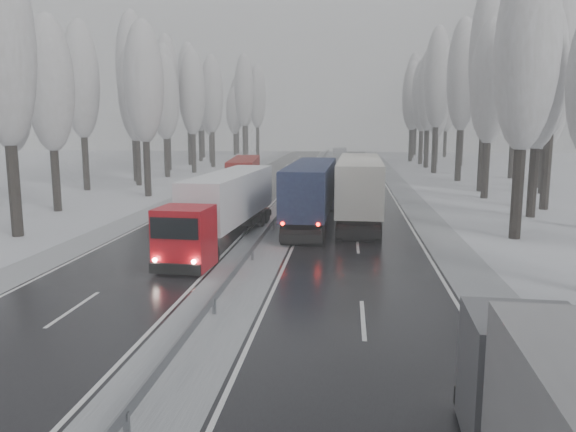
% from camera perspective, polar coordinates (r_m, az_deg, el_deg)
% --- Properties ---
extents(carriageway_right, '(7.50, 200.00, 0.03)m').
position_cam_1_polar(carriageway_right, '(37.34, 6.95, -1.03)').
color(carriageway_right, black).
rests_on(carriageway_right, ground).
extents(carriageway_left, '(7.50, 200.00, 0.03)m').
position_cam_1_polar(carriageway_left, '(38.63, -8.82, -0.73)').
color(carriageway_left, black).
rests_on(carriageway_left, ground).
extents(median_slush, '(3.00, 200.00, 0.04)m').
position_cam_1_polar(median_slush, '(37.62, -1.07, -0.88)').
color(median_slush, '#AAADB2').
rests_on(median_slush, ground).
extents(shoulder_right, '(2.40, 200.00, 0.04)m').
position_cam_1_polar(shoulder_right, '(37.75, 14.48, -1.14)').
color(shoulder_right, '#AAADB2').
rests_on(shoulder_right, ground).
extents(shoulder_left, '(2.40, 200.00, 0.04)m').
position_cam_1_polar(shoulder_left, '(40.18, -15.66, -0.57)').
color(shoulder_left, '#AAADB2').
rests_on(shoulder_left, ground).
extents(median_guardrail, '(0.12, 200.00, 0.76)m').
position_cam_1_polar(median_guardrail, '(37.51, -1.08, -0.01)').
color(median_guardrail, slate).
rests_on(median_guardrail, ground).
extents(tree_18, '(3.60, 3.60, 16.58)m').
position_cam_1_polar(tree_18, '(35.40, 23.10, 15.11)').
color(tree_18, black).
rests_on(tree_18, ground).
extents(tree_20, '(3.60, 3.60, 15.71)m').
position_cam_1_polar(tree_20, '(44.07, 24.26, 13.03)').
color(tree_20, black).
rests_on(tree_20, ground).
extents(tree_21, '(3.60, 3.60, 18.62)m').
position_cam_1_polar(tree_21, '(48.72, 25.50, 14.72)').
color(tree_21, black).
rests_on(tree_21, ground).
extents(tree_22, '(3.60, 3.60, 15.86)m').
position_cam_1_polar(tree_22, '(53.89, 19.88, 12.59)').
color(tree_22, black).
rests_on(tree_22, ground).
extents(tree_23, '(3.60, 3.60, 13.55)m').
position_cam_1_polar(tree_23, '(59.38, 24.88, 10.51)').
color(tree_23, black).
rests_on(tree_23, ground).
extents(tree_24, '(3.60, 3.60, 20.49)m').
position_cam_1_polar(tree_24, '(59.60, 19.63, 15.09)').
color(tree_24, black).
rests_on(tree_24, ground).
extents(tree_25, '(3.60, 3.60, 19.44)m').
position_cam_1_polar(tree_25, '(65.22, 24.85, 13.64)').
color(tree_25, black).
rests_on(tree_25, ground).
extents(tree_26, '(3.60, 3.60, 18.78)m').
position_cam_1_polar(tree_26, '(69.43, 17.31, 13.42)').
color(tree_26, black).
rests_on(tree_26, ground).
extents(tree_27, '(3.60, 3.60, 17.62)m').
position_cam_1_polar(tree_27, '(74.89, 22.18, 12.26)').
color(tree_27, black).
rests_on(tree_27, ground).
extents(tree_28, '(3.60, 3.60, 19.62)m').
position_cam_1_polar(tree_28, '(79.77, 14.95, 13.33)').
color(tree_28, black).
rests_on(tree_28, ground).
extents(tree_29, '(3.60, 3.60, 18.11)m').
position_cam_1_polar(tree_29, '(85.00, 19.53, 12.20)').
color(tree_29, black).
rests_on(tree_29, ground).
extents(tree_30, '(3.60, 3.60, 17.86)m').
position_cam_1_polar(tree_30, '(89.36, 14.10, 12.19)').
color(tree_30, black).
rests_on(tree_30, ground).
extents(tree_31, '(3.60, 3.60, 18.58)m').
position_cam_1_polar(tree_31, '(94.28, 17.42, 12.16)').
color(tree_31, black).
rests_on(tree_31, ground).
extents(tree_32, '(3.60, 3.60, 17.33)m').
position_cam_1_polar(tree_32, '(96.79, 13.52, 11.77)').
color(tree_32, black).
rests_on(tree_32, ground).
extents(tree_33, '(3.60, 3.60, 14.33)m').
position_cam_1_polar(tree_33, '(101.11, 14.98, 10.51)').
color(tree_33, black).
rests_on(tree_33, ground).
extents(tree_34, '(3.60, 3.60, 17.63)m').
position_cam_1_polar(tree_34, '(103.75, 12.52, 11.74)').
color(tree_34, black).
rests_on(tree_34, ground).
extents(tree_35, '(3.60, 3.60, 18.25)m').
position_cam_1_polar(tree_35, '(109.07, 17.20, 11.63)').
color(tree_35, black).
rests_on(tree_35, ground).
extents(tree_36, '(3.60, 3.60, 20.23)m').
position_cam_1_polar(tree_36, '(113.74, 12.66, 12.34)').
color(tree_36, black).
rests_on(tree_36, ground).
extents(tree_37, '(3.60, 3.60, 16.37)m').
position_cam_1_polar(tree_37, '(118.55, 15.82, 10.90)').
color(tree_37, black).
rests_on(tree_37, ground).
extents(tree_38, '(3.60, 3.60, 17.97)m').
position_cam_1_polar(tree_38, '(124.35, 12.88, 11.40)').
color(tree_38, black).
rests_on(tree_38, ground).
extents(tree_39, '(3.60, 3.60, 16.19)m').
position_cam_1_polar(tree_39, '(128.63, 13.92, 10.78)').
color(tree_39, black).
rests_on(tree_39, ground).
extents(tree_58, '(3.60, 3.60, 17.21)m').
position_cam_1_polar(tree_58, '(37.28, -26.98, 15.15)').
color(tree_58, black).
rests_on(tree_58, ground).
extents(tree_60, '(3.60, 3.60, 14.84)m').
position_cam_1_polar(tree_60, '(46.74, -23.07, 12.17)').
color(tree_60, black).
rests_on(tree_60, ground).
extents(tree_61, '(3.60, 3.60, 13.95)m').
position_cam_1_polar(tree_61, '(53.08, -26.45, 10.90)').
color(tree_61, black).
rests_on(tree_61, ground).
extents(tree_62, '(3.60, 3.60, 16.04)m').
position_cam_1_polar(tree_62, '(53.90, -14.45, 12.96)').
color(tree_62, black).
rests_on(tree_62, ground).
extents(tree_63, '(3.60, 3.60, 16.88)m').
position_cam_1_polar(tree_63, '(60.70, -20.30, 12.76)').
color(tree_63, black).
rests_on(tree_63, ground).
extents(tree_64, '(3.60, 3.60, 15.42)m').
position_cam_1_polar(tree_64, '(63.79, -15.27, 11.97)').
color(tree_64, black).
rests_on(tree_64, ground).
extents(tree_65, '(3.60, 3.60, 19.48)m').
position_cam_1_polar(tree_65, '(68.33, -15.56, 13.94)').
color(tree_65, black).
rests_on(tree_65, ground).
extents(tree_66, '(3.60, 3.60, 15.23)m').
position_cam_1_polar(tree_66, '(72.81, -12.39, 11.62)').
color(tree_66, black).
rests_on(tree_66, ground).
extents(tree_67, '(3.60, 3.60, 17.09)m').
position_cam_1_polar(tree_67, '(77.10, -12.47, 12.37)').
color(tree_67, black).
rests_on(tree_67, ground).
extents(tree_68, '(3.60, 3.60, 16.65)m').
position_cam_1_polar(tree_68, '(78.86, -9.72, 12.18)').
color(tree_68, black).
rests_on(tree_68, ground).
extents(tree_69, '(3.60, 3.60, 19.35)m').
position_cam_1_polar(tree_69, '(84.18, -12.25, 13.09)').
color(tree_69, black).
rests_on(tree_69, ground).
extents(tree_70, '(3.60, 3.60, 17.09)m').
position_cam_1_polar(tree_70, '(88.55, -7.76, 12.09)').
color(tree_70, black).
rests_on(tree_70, ground).
extents(tree_71, '(3.60, 3.60, 19.61)m').
position_cam_1_polar(tree_71, '(93.72, -10.08, 12.86)').
color(tree_71, black).
rests_on(tree_71, ground).
extents(tree_72, '(3.60, 3.60, 15.11)m').
position_cam_1_polar(tree_72, '(98.19, -7.92, 11.07)').
color(tree_72, black).
rests_on(tree_72, ground).
extents(tree_73, '(3.60, 3.60, 17.22)m').
position_cam_1_polar(tree_73, '(102.83, -8.99, 11.72)').
color(tree_73, black).
rests_on(tree_73, ground).
extents(tree_74, '(3.60, 3.60, 19.68)m').
position_cam_1_polar(tree_74, '(108.04, -4.51, 12.52)').
color(tree_74, black).
rests_on(tree_74, ground).
extents(tree_75, '(3.60, 3.60, 18.60)m').
position_cam_1_polar(tree_75, '(113.90, -8.75, 11.93)').
color(tree_75, black).
rests_on(tree_75, ground).
extents(tree_76, '(3.60, 3.60, 18.55)m').
position_cam_1_polar(tree_76, '(117.07, -3.14, 11.93)').
color(tree_76, black).
rests_on(tree_76, ground).
extents(tree_77, '(3.60, 3.60, 14.32)m').
position_cam_1_polar(tree_77, '(121.92, -5.47, 10.54)').
color(tree_77, black).
rests_on(tree_77, ground).
extents(tree_78, '(3.60, 3.60, 19.55)m').
position_cam_1_polar(tree_78, '(124.18, -4.28, 12.07)').
color(tree_78, black).
rests_on(tree_78, ground).
extents(tree_79, '(3.60, 3.60, 17.07)m').
position_cam_1_polar(tree_79, '(128.56, -5.19, 11.26)').
color(tree_79, black).
rests_on(tree_79, ground).
extents(truck_blue_box, '(2.90, 16.28, 4.16)m').
position_cam_1_polar(truck_blue_box, '(37.65, 2.51, 2.83)').
color(truck_blue_box, '#1B1D44').
rests_on(truck_blue_box, ground).
extents(truck_cream_box, '(3.02, 17.25, 4.41)m').
position_cam_1_polar(truck_cream_box, '(38.98, 7.26, 3.20)').
color(truck_cream_box, '#B3AE9E').
rests_on(truck_cream_box, ground).
extents(box_truck_distant, '(2.27, 7.04, 2.62)m').
position_cam_1_polar(box_truck_distant, '(98.52, 5.28, 6.21)').
color(box_truck_distant, silver).
rests_on(box_truck_distant, ground).
extents(truck_red_white, '(3.37, 15.19, 3.87)m').
position_cam_1_polar(truck_red_white, '(32.27, -6.36, 1.37)').
color(truck_red_white, '#AF0912').
rests_on(truck_red_white, ground).
extents(truck_red_red, '(3.67, 14.21, 3.61)m').
position_cam_1_polar(truck_red_red, '(49.96, -4.56, 4.06)').
color(truck_red_red, '#AA091B').
rests_on(truck_red_red, ground).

